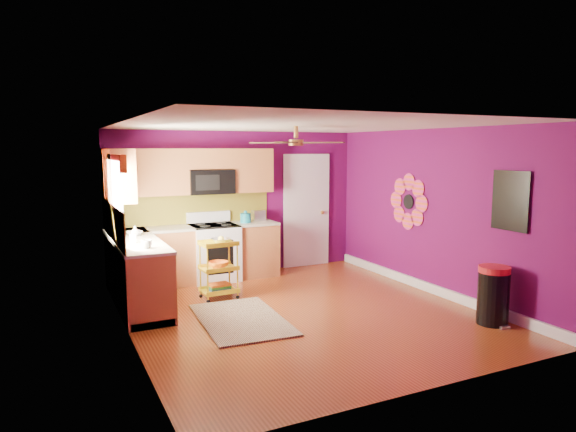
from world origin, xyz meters
TOP-DOWN VIEW (x-y plane):
  - ground at (0.00, 0.00)m, footprint 5.00×5.00m
  - room_envelope at (0.03, 0.00)m, footprint 4.54×5.04m
  - lower_cabinets at (-1.35, 1.82)m, footprint 2.81×2.31m
  - electric_range at (-0.55, 2.17)m, footprint 0.76×0.66m
  - upper_cabinetry at (-1.24, 2.17)m, footprint 2.80×2.30m
  - left_window at (-2.22, 1.05)m, footprint 0.08×1.35m
  - panel_door at (1.35, 2.47)m, footprint 0.95×0.11m
  - right_wall_art at (2.23, -0.34)m, footprint 0.04×2.74m
  - ceiling_fan at (0.00, 0.20)m, footprint 1.01×1.01m
  - shag_rug at (-0.86, 0.05)m, footprint 1.12×1.73m
  - rolling_cart at (-0.80, 1.11)m, footprint 0.53×0.40m
  - trash_can at (1.96, -1.45)m, footprint 0.44×0.46m
  - teal_kettle at (0.03, 2.18)m, footprint 0.18×0.18m
  - toaster at (0.32, 2.32)m, footprint 0.22×0.15m
  - soap_bottle_a at (-2.03, 1.05)m, footprint 0.08×0.08m
  - soap_bottle_b at (-1.91, 1.60)m, footprint 0.12×0.12m
  - counter_dish at (-1.91, 1.68)m, footprint 0.23×0.23m
  - counter_cup at (-1.93, 0.60)m, footprint 0.14×0.14m

SIDE VIEW (x-z plane):
  - ground at x=0.00m, z-range 0.00..0.00m
  - shag_rug at x=-0.86m, z-range 0.00..0.02m
  - trash_can at x=1.96m, z-range 0.00..0.74m
  - lower_cabinets at x=-1.35m, z-range -0.04..0.90m
  - rolling_cart at x=-0.80m, z-range 0.01..0.95m
  - electric_range at x=-0.55m, z-range -0.08..1.05m
  - counter_dish at x=-1.91m, z-range 0.94..1.00m
  - counter_cup at x=-1.93m, z-range 0.94..1.05m
  - soap_bottle_b at x=-1.91m, z-range 0.94..1.09m
  - teal_kettle at x=0.03m, z-range 0.92..1.13m
  - panel_door at x=1.35m, z-range -0.05..2.10m
  - soap_bottle_a at x=-2.03m, z-range 0.94..1.11m
  - toaster at x=0.32m, z-range 0.94..1.12m
  - right_wall_art at x=2.23m, z-range 0.92..1.96m
  - room_envelope at x=0.03m, z-range 0.37..2.89m
  - left_window at x=-2.22m, z-range 1.20..2.28m
  - upper_cabinetry at x=-1.24m, z-range 1.17..2.43m
  - ceiling_fan at x=0.00m, z-range 2.16..2.42m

